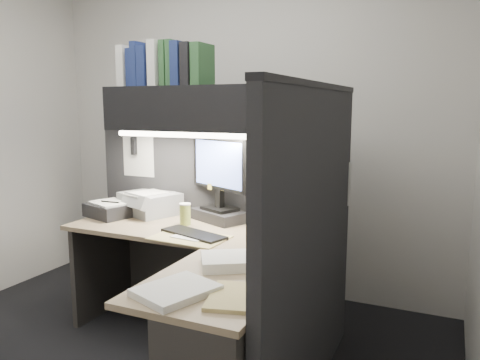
# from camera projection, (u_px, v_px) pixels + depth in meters

# --- Properties ---
(wall_back) EXTENTS (3.50, 0.04, 2.70)m
(wall_back) POSITION_uv_depth(u_px,v_px,m) (242.00, 127.00, 3.85)
(wall_back) COLOR silver
(wall_back) RESTS_ON floor
(partition_back) EXTENTS (1.90, 0.06, 1.60)m
(partition_back) POSITION_uv_depth(u_px,v_px,m) (213.00, 205.00, 3.42)
(partition_back) COLOR black
(partition_back) RESTS_ON floor
(partition_right) EXTENTS (0.06, 1.50, 1.60)m
(partition_right) POSITION_uv_depth(u_px,v_px,m) (311.00, 250.00, 2.35)
(partition_right) COLOR black
(partition_right) RESTS_ON floor
(desk) EXTENTS (1.70, 1.53, 0.73)m
(desk) POSITION_uv_depth(u_px,v_px,m) (198.00, 311.00, 2.47)
(desk) COLOR #8D7D59
(desk) RESTS_ON floor
(overhead_shelf) EXTENTS (1.55, 0.34, 0.30)m
(overhead_shelf) POSITION_uv_depth(u_px,v_px,m) (213.00, 109.00, 3.10)
(overhead_shelf) COLOR black
(overhead_shelf) RESTS_ON partition_back
(task_light_tube) EXTENTS (1.32, 0.04, 0.04)m
(task_light_tube) POSITION_uv_depth(u_px,v_px,m) (203.00, 135.00, 3.01)
(task_light_tube) COLOR white
(task_light_tube) RESTS_ON overhead_shelf
(monitor) EXTENTS (0.50, 0.37, 0.58)m
(monitor) POSITION_uv_depth(u_px,v_px,m) (219.00, 188.00, 3.21)
(monitor) COLOR black
(monitor) RESTS_ON desk
(keyboard) EXTENTS (0.47, 0.27, 0.02)m
(keyboard) POSITION_uv_depth(u_px,v_px,m) (194.00, 234.00, 2.86)
(keyboard) COLOR black
(keyboard) RESTS_ON desk
(mousepad) EXTENTS (0.28, 0.27, 0.00)m
(mousepad) POSITION_uv_depth(u_px,v_px,m) (271.00, 242.00, 2.74)
(mousepad) COLOR #1B3198
(mousepad) RESTS_ON desk
(mouse) EXTENTS (0.10, 0.12, 0.04)m
(mouse) POSITION_uv_depth(u_px,v_px,m) (269.00, 239.00, 2.72)
(mouse) COLOR black
(mouse) RESTS_ON mousepad
(telephone) EXTENTS (0.33, 0.33, 0.10)m
(telephone) POSITION_uv_depth(u_px,v_px,m) (305.00, 229.00, 2.84)
(telephone) COLOR #C1B295
(telephone) RESTS_ON desk
(coffee_cup) EXTENTS (0.09, 0.09, 0.14)m
(coffee_cup) POSITION_uv_depth(u_px,v_px,m) (185.00, 215.00, 3.12)
(coffee_cup) COLOR #C2D053
(coffee_cup) RESTS_ON desk
(printer) EXTENTS (0.48, 0.45, 0.16)m
(printer) POSITION_uv_depth(u_px,v_px,m) (150.00, 203.00, 3.45)
(printer) COLOR gray
(printer) RESTS_ON desk
(notebook_stack) EXTENTS (0.38, 0.34, 0.09)m
(notebook_stack) POSITION_uv_depth(u_px,v_px,m) (110.00, 210.00, 3.37)
(notebook_stack) COLOR black
(notebook_stack) RESTS_ON desk
(open_folder) EXTENTS (0.46, 0.31, 0.01)m
(open_folder) POSITION_uv_depth(u_px,v_px,m) (190.00, 238.00, 2.81)
(open_folder) COLOR tan
(open_folder) RESTS_ON desk
(paper_stack_a) EXTENTS (0.35, 0.34, 0.05)m
(paper_stack_a) POSITION_uv_depth(u_px,v_px,m) (229.00, 261.00, 2.32)
(paper_stack_a) COLOR white
(paper_stack_a) RESTS_ON desk
(paper_stack_b) EXTENTS (0.35, 0.39, 0.03)m
(paper_stack_b) POSITION_uv_depth(u_px,v_px,m) (176.00, 291.00, 1.98)
(paper_stack_b) COLOR white
(paper_stack_b) RESTS_ON desk
(manila_stack) EXTENTS (0.30, 0.35, 0.02)m
(manila_stack) POSITION_uv_depth(u_px,v_px,m) (238.00, 297.00, 1.93)
(manila_stack) COLOR tan
(manila_stack) RESTS_ON desk
(binder_row) EXTENTS (0.67, 0.25, 0.31)m
(binder_row) POSITION_uv_depth(u_px,v_px,m) (164.00, 65.00, 3.21)
(binder_row) COLOR silver
(binder_row) RESTS_ON overhead_shelf
(pinned_papers) EXTENTS (1.76, 1.31, 0.51)m
(pinned_papers) POSITION_uv_depth(u_px,v_px,m) (241.00, 182.00, 2.88)
(pinned_papers) COLOR white
(pinned_papers) RESTS_ON partition_back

